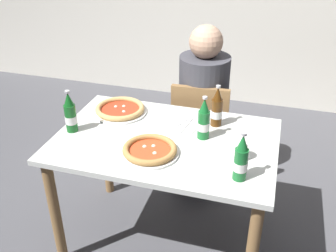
{
  "coord_description": "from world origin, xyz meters",
  "views": [
    {
      "loc": [
        0.53,
        -1.72,
        1.85
      ],
      "look_at": [
        0.0,
        0.05,
        0.8
      ],
      "focal_mm": 41.28,
      "sensor_mm": 36.0,
      "label": 1
    }
  ],
  "objects": [
    {
      "name": "napkin_with_cutlery",
      "position": [
        0.06,
        0.16,
        0.75
      ],
      "size": [
        0.22,
        0.22,
        0.01
      ],
      "color": "white",
      "rests_on": "dining_table_main"
    },
    {
      "name": "pizza_marinara_far",
      "position": [
        -0.35,
        0.21,
        0.77
      ],
      "size": [
        0.33,
        0.33,
        0.04
      ],
      "color": "white",
      "rests_on": "dining_table_main"
    },
    {
      "name": "diner_seated",
      "position": [
        0.07,
        0.66,
        0.58
      ],
      "size": [
        0.34,
        0.34,
        1.21
      ],
      "color": "#2D3342",
      "rests_on": "ground_plane"
    },
    {
      "name": "dining_table_main",
      "position": [
        0.0,
        0.0,
        0.64
      ],
      "size": [
        1.2,
        0.8,
        0.75
      ],
      "color": "silver",
      "rests_on": "ground_plane"
    },
    {
      "name": "paper_cup",
      "position": [
        0.41,
        -0.08,
        0.8
      ],
      "size": [
        0.07,
        0.07,
        0.09
      ],
      "primitive_type": "cylinder",
      "color": "white",
      "rests_on": "dining_table_main"
    },
    {
      "name": "beer_bottle_left",
      "position": [
        0.24,
        0.23,
        0.85
      ],
      "size": [
        0.07,
        0.07,
        0.25
      ],
      "color": "#512D0F",
      "rests_on": "dining_table_main"
    },
    {
      "name": "pizza_margherita_near",
      "position": [
        -0.03,
        -0.17,
        0.77
      ],
      "size": [
        0.3,
        0.3,
        0.04
      ],
      "color": "white",
      "rests_on": "dining_table_main"
    },
    {
      "name": "chair_behind_table",
      "position": [
        0.08,
        0.61,
        0.48
      ],
      "size": [
        0.42,
        0.42,
        0.85
      ],
      "rotation": [
        0.0,
        0.0,
        3.2
      ],
      "color": "olive",
      "rests_on": "ground_plane"
    },
    {
      "name": "beer_bottle_extra",
      "position": [
        0.43,
        -0.24,
        0.85
      ],
      "size": [
        0.07,
        0.07,
        0.25
      ],
      "color": "#196B2D",
      "rests_on": "dining_table_main"
    },
    {
      "name": "beer_bottle_center",
      "position": [
        0.19,
        0.07,
        0.85
      ],
      "size": [
        0.07,
        0.07,
        0.25
      ],
      "color": "#196B2D",
      "rests_on": "dining_table_main"
    },
    {
      "name": "ground_plane",
      "position": [
        0.0,
        0.0,
        0.0
      ],
      "size": [
        8.0,
        8.0,
        0.0
      ],
      "primitive_type": "plane",
      "color": "#4C4C51"
    },
    {
      "name": "beer_bottle_right",
      "position": [
        -0.53,
        -0.07,
        0.85
      ],
      "size": [
        0.07,
        0.07,
        0.25
      ],
      "color": "#14591E",
      "rests_on": "dining_table_main"
    }
  ]
}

